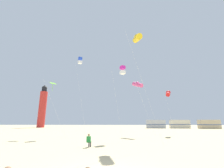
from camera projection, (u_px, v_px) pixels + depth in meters
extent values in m
cube|color=#238438|center=(89.00, 139.00, 13.70)|extent=(0.37, 0.28, 0.52)
sphere|color=#9E704C|center=(89.00, 135.00, 13.79)|extent=(0.20, 0.20, 0.20)
cylinder|color=#2D2D38|center=(90.00, 142.00, 13.80)|extent=(0.19, 0.38, 0.13)
cylinder|color=#2D2D38|center=(91.00, 144.00, 13.90)|extent=(0.11, 0.11, 0.42)
cylinder|color=#2D2D38|center=(88.00, 142.00, 13.83)|extent=(0.19, 0.38, 0.13)
cylinder|color=#2D2D38|center=(89.00, 144.00, 13.93)|extent=(0.11, 0.11, 0.42)
cylinder|color=silver|center=(145.00, 108.00, 24.26)|extent=(3.07, 1.69, 8.51)
cylinder|color=#E54C8C|center=(138.00, 85.00, 26.78)|extent=(1.81, 2.52, 1.48)
sphere|color=#E54C8C|center=(137.00, 84.00, 26.81)|extent=(0.76, 0.76, 0.76)
cylinder|color=silver|center=(143.00, 83.00, 15.05)|extent=(3.32, 0.21, 11.77)
cylinder|color=yellow|center=(137.00, 38.00, 18.07)|extent=(0.85, 2.53, 1.48)
sphere|color=yellow|center=(137.00, 37.00, 18.10)|extent=(0.76, 0.76, 0.76)
cylinder|color=silver|center=(117.00, 103.00, 19.39)|extent=(1.28, 1.76, 9.13)
cube|color=#D826A5|center=(123.00, 68.00, 21.15)|extent=(0.82, 0.82, 0.44)
cube|color=white|center=(123.00, 72.00, 20.98)|extent=(0.82, 0.82, 0.44)
cylinder|color=silver|center=(170.00, 114.00, 25.99)|extent=(0.95, 0.41, 7.09)
cylinder|color=red|center=(168.00, 93.00, 27.28)|extent=(1.61, 2.57, 1.48)
sphere|color=red|center=(168.00, 93.00, 27.32)|extent=(0.76, 0.76, 0.76)
cylinder|color=silver|center=(54.00, 108.00, 21.32)|extent=(2.92, 2.39, 8.00)
cube|color=#72D12D|center=(53.00, 83.00, 23.71)|extent=(1.22, 1.22, 0.40)
cylinder|color=#72D12D|center=(52.00, 87.00, 23.56)|extent=(0.04, 0.04, 1.10)
cylinder|color=silver|center=(80.00, 95.00, 24.42)|extent=(2.25, 1.23, 12.73)
cube|color=blue|center=(80.00, 59.00, 27.12)|extent=(0.82, 0.82, 0.44)
cube|color=white|center=(80.00, 62.00, 26.95)|extent=(0.82, 0.82, 0.44)
cylinder|color=red|center=(42.00, 109.00, 60.47)|extent=(2.80, 2.80, 14.00)
cylinder|color=black|center=(44.00, 90.00, 62.36)|extent=(2.00, 2.00, 1.80)
cone|color=black|center=(45.00, 86.00, 62.69)|extent=(2.20, 2.20, 1.00)
cube|color=#B7BABF|center=(156.00, 124.00, 53.44)|extent=(6.56, 2.81, 2.80)
cube|color=#4C608C|center=(156.00, 124.00, 53.41)|extent=(6.61, 2.85, 0.24)
cube|color=beige|center=(180.00, 124.00, 52.81)|extent=(6.46, 2.49, 2.80)
cube|color=#4C608C|center=(180.00, 124.00, 52.78)|extent=(6.51, 2.53, 0.24)
cube|color=#C6B28C|center=(209.00, 124.00, 49.58)|extent=(6.42, 2.35, 2.80)
cube|color=#4C608C|center=(209.00, 125.00, 49.55)|extent=(6.46, 2.39, 0.24)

